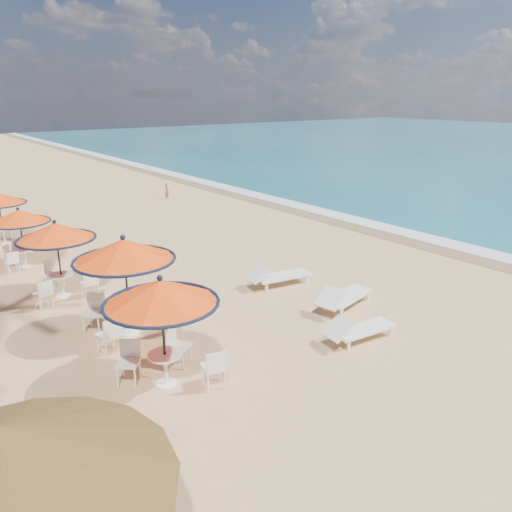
{
  "coord_description": "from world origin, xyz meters",
  "views": [
    {
      "loc": [
        -9.21,
        -8.28,
        5.97
      ],
      "look_at": [
        -0.31,
        3.34,
        1.2
      ],
      "focal_mm": 35.0,
      "sensor_mm": 36.0,
      "label": 1
    }
  ],
  "objects_px": {
    "station_3": "(18,224)",
    "lounger_far": "(277,275)",
    "station_0": "(163,305)",
    "palapa": "(3,462)",
    "lounger_mid": "(343,297)",
    "lounger_near": "(358,329)",
    "station_2": "(57,241)",
    "station_1": "(124,263)"
  },
  "relations": [
    {
      "from": "station_0",
      "to": "palapa",
      "type": "bearing_deg",
      "value": -135.36
    },
    {
      "from": "palapa",
      "to": "lounger_near",
      "type": "bearing_deg",
      "value": 16.36
    },
    {
      "from": "station_0",
      "to": "station_2",
      "type": "xyz_separation_m",
      "value": [
        -0.24,
        6.35,
        -0.06
      ]
    },
    {
      "from": "palapa",
      "to": "lounger_mid",
      "type": "bearing_deg",
      "value": 23.02
    },
    {
      "from": "station_0",
      "to": "lounger_far",
      "type": "height_order",
      "value": "station_0"
    },
    {
      "from": "palapa",
      "to": "station_2",
      "type": "bearing_deg",
      "value": 70.91
    },
    {
      "from": "palapa",
      "to": "lounger_far",
      "type": "bearing_deg",
      "value": 35.7
    },
    {
      "from": "station_0",
      "to": "station_1",
      "type": "distance_m",
      "value": 2.7
    },
    {
      "from": "lounger_near",
      "to": "lounger_mid",
      "type": "bearing_deg",
      "value": 60.16
    },
    {
      "from": "station_1",
      "to": "lounger_far",
      "type": "relative_size",
      "value": 1.19
    },
    {
      "from": "station_0",
      "to": "station_3",
      "type": "relative_size",
      "value": 1.13
    },
    {
      "from": "lounger_mid",
      "to": "lounger_far",
      "type": "distance_m",
      "value": 2.59
    },
    {
      "from": "station_0",
      "to": "lounger_far",
      "type": "xyz_separation_m",
      "value": [
        5.56,
        3.0,
        -1.47
      ]
    },
    {
      "from": "lounger_far",
      "to": "station_3",
      "type": "bearing_deg",
      "value": 140.35
    },
    {
      "from": "station_1",
      "to": "lounger_near",
      "type": "xyz_separation_m",
      "value": [
        4.41,
        -3.87,
        -1.62
      ]
    },
    {
      "from": "station_1",
      "to": "lounger_far",
      "type": "xyz_separation_m",
      "value": [
        5.25,
        0.32,
        -1.59
      ]
    },
    {
      "from": "station_0",
      "to": "lounger_near",
      "type": "height_order",
      "value": "station_0"
    },
    {
      "from": "station_0",
      "to": "palapa",
      "type": "distance_m",
      "value": 5.24
    },
    {
      "from": "lounger_near",
      "to": "lounger_far",
      "type": "bearing_deg",
      "value": 85.64
    },
    {
      "from": "station_0",
      "to": "station_3",
      "type": "bearing_deg",
      "value": 92.89
    },
    {
      "from": "station_2",
      "to": "lounger_mid",
      "type": "xyz_separation_m",
      "value": [
        6.18,
        -5.92,
        -1.41
      ]
    },
    {
      "from": "station_0",
      "to": "lounger_mid",
      "type": "distance_m",
      "value": 6.13
    },
    {
      "from": "station_2",
      "to": "palapa",
      "type": "height_order",
      "value": "palapa"
    },
    {
      "from": "station_2",
      "to": "palapa",
      "type": "relative_size",
      "value": 0.67
    },
    {
      "from": "station_1",
      "to": "palapa",
      "type": "bearing_deg",
      "value": -122.39
    },
    {
      "from": "station_1",
      "to": "lounger_near",
      "type": "height_order",
      "value": "station_1"
    },
    {
      "from": "station_0",
      "to": "station_3",
      "type": "height_order",
      "value": "station_0"
    },
    {
      "from": "station_2",
      "to": "lounger_mid",
      "type": "relative_size",
      "value": 1.05
    },
    {
      "from": "lounger_mid",
      "to": "lounger_far",
      "type": "xyz_separation_m",
      "value": [
        -0.38,
        2.56,
        -0.01
      ]
    },
    {
      "from": "station_3",
      "to": "lounger_far",
      "type": "xyz_separation_m",
      "value": [
        6.07,
        -7.02,
        -1.25
      ]
    },
    {
      "from": "station_2",
      "to": "station_3",
      "type": "xyz_separation_m",
      "value": [
        -0.26,
        3.66,
        -0.17
      ]
    },
    {
      "from": "lounger_near",
      "to": "lounger_far",
      "type": "xyz_separation_m",
      "value": [
        0.83,
        4.19,
        0.03
      ]
    },
    {
      "from": "station_3",
      "to": "lounger_near",
      "type": "height_order",
      "value": "station_3"
    },
    {
      "from": "station_0",
      "to": "lounger_far",
      "type": "bearing_deg",
      "value": 28.33
    },
    {
      "from": "station_0",
      "to": "lounger_far",
      "type": "relative_size",
      "value": 1.11
    },
    {
      "from": "station_2",
      "to": "lounger_near",
      "type": "bearing_deg",
      "value": -56.6
    },
    {
      "from": "lounger_mid",
      "to": "lounger_far",
      "type": "bearing_deg",
      "value": 86.08
    },
    {
      "from": "station_2",
      "to": "station_3",
      "type": "bearing_deg",
      "value": 94.08
    },
    {
      "from": "station_3",
      "to": "lounger_mid",
      "type": "relative_size",
      "value": 0.97
    },
    {
      "from": "station_3",
      "to": "lounger_far",
      "type": "bearing_deg",
      "value": -49.16
    },
    {
      "from": "station_1",
      "to": "lounger_far",
      "type": "height_order",
      "value": "station_1"
    },
    {
      "from": "station_1",
      "to": "station_3",
      "type": "xyz_separation_m",
      "value": [
        -0.82,
        7.34,
        -0.35
      ]
    }
  ]
}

